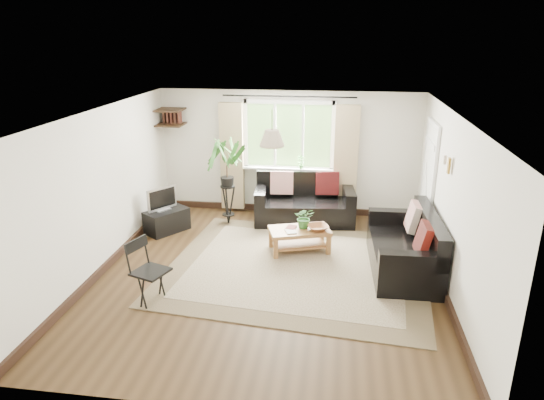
# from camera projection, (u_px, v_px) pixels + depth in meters

# --- Properties ---
(floor) EXTENTS (5.50, 5.50, 0.00)m
(floor) POSITION_uv_depth(u_px,v_px,m) (268.00, 275.00, 7.22)
(floor) COLOR #332111
(floor) RESTS_ON ground
(ceiling) EXTENTS (5.50, 5.50, 0.00)m
(ceiling) POSITION_uv_depth(u_px,v_px,m) (268.00, 114.00, 6.43)
(ceiling) COLOR white
(ceiling) RESTS_ON floor
(wall_back) EXTENTS (5.00, 0.02, 2.40)m
(wall_back) POSITION_uv_depth(u_px,v_px,m) (289.00, 153.00, 9.39)
(wall_back) COLOR silver
(wall_back) RESTS_ON floor
(wall_front) EXTENTS (5.00, 0.02, 2.40)m
(wall_front) POSITION_uv_depth(u_px,v_px,m) (223.00, 301.00, 4.25)
(wall_front) COLOR silver
(wall_front) RESTS_ON floor
(wall_left) EXTENTS (0.02, 5.50, 2.40)m
(wall_left) POSITION_uv_depth(u_px,v_px,m) (101.00, 192.00, 7.15)
(wall_left) COLOR silver
(wall_left) RESTS_ON floor
(wall_right) EXTENTS (0.02, 5.50, 2.40)m
(wall_right) POSITION_uv_depth(u_px,v_px,m) (452.00, 208.00, 6.50)
(wall_right) COLOR silver
(wall_right) RESTS_ON floor
(rug) EXTENTS (4.17, 3.67, 0.02)m
(rug) POSITION_uv_depth(u_px,v_px,m) (297.00, 267.00, 7.44)
(rug) COLOR #B9AC8F
(rug) RESTS_ON floor
(window) EXTENTS (2.50, 0.16, 2.16)m
(window) POSITION_uv_depth(u_px,v_px,m) (289.00, 136.00, 9.24)
(window) COLOR white
(window) RESTS_ON wall_back
(door) EXTENTS (0.06, 0.96, 2.06)m
(door) POSITION_uv_depth(u_px,v_px,m) (428.00, 184.00, 8.16)
(door) COLOR silver
(door) RESTS_ON wall_right
(corner_shelf) EXTENTS (0.50, 0.50, 0.34)m
(corner_shelf) POSITION_uv_depth(u_px,v_px,m) (170.00, 117.00, 9.23)
(corner_shelf) COLOR black
(corner_shelf) RESTS_ON wall_back
(pendant_lamp) EXTENTS (0.36, 0.36, 0.54)m
(pendant_lamp) POSITION_uv_depth(u_px,v_px,m) (272.00, 134.00, 6.92)
(pendant_lamp) COLOR beige
(pendant_lamp) RESTS_ON ceiling
(wall_sconce) EXTENTS (0.12, 0.12, 0.28)m
(wall_sconce) POSITION_uv_depth(u_px,v_px,m) (447.00, 163.00, 6.61)
(wall_sconce) COLOR beige
(wall_sconce) RESTS_ON wall_right
(sofa_back) EXTENTS (1.92, 1.10, 0.87)m
(sofa_back) POSITION_uv_depth(u_px,v_px,m) (304.00, 200.00, 9.11)
(sofa_back) COLOR black
(sofa_back) RESTS_ON floor
(sofa_right) EXTENTS (1.86, 0.97, 0.86)m
(sofa_right) POSITION_uv_depth(u_px,v_px,m) (404.00, 244.00, 7.24)
(sofa_right) COLOR black
(sofa_right) RESTS_ON floor
(coffee_table) EXTENTS (1.08, 0.80, 0.40)m
(coffee_table) POSITION_uv_depth(u_px,v_px,m) (299.00, 240.00, 7.94)
(coffee_table) COLOR brown
(coffee_table) RESTS_ON floor
(table_plant) EXTENTS (0.34, 0.30, 0.36)m
(table_plant) POSITION_uv_depth(u_px,v_px,m) (304.00, 218.00, 7.87)
(table_plant) COLOR #2C6428
(table_plant) RESTS_ON coffee_table
(bowl) EXTENTS (0.44, 0.44, 0.08)m
(bowl) POSITION_uv_depth(u_px,v_px,m) (318.00, 228.00, 7.82)
(bowl) COLOR brown
(bowl) RESTS_ON coffee_table
(book_a) EXTENTS (0.22, 0.26, 0.02)m
(book_a) POSITION_uv_depth(u_px,v_px,m) (286.00, 232.00, 7.75)
(book_a) COLOR white
(book_a) RESTS_ON coffee_table
(book_b) EXTENTS (0.19, 0.23, 0.02)m
(book_b) POSITION_uv_depth(u_px,v_px,m) (287.00, 227.00, 7.94)
(book_b) COLOR brown
(book_b) RESTS_ON coffee_table
(tv_stand) EXTENTS (0.79, 0.86, 0.41)m
(tv_stand) POSITION_uv_depth(u_px,v_px,m) (167.00, 221.00, 8.75)
(tv_stand) COLOR black
(tv_stand) RESTS_ON floor
(tv) EXTENTS (0.50, 0.58, 0.44)m
(tv) POSITION_uv_depth(u_px,v_px,m) (162.00, 198.00, 8.61)
(tv) COLOR #A5A5AA
(tv) RESTS_ON tv_stand
(palm_stand) EXTENTS (0.64, 0.64, 1.61)m
(palm_stand) POSITION_uv_depth(u_px,v_px,m) (227.00, 183.00, 8.91)
(palm_stand) COLOR black
(palm_stand) RESTS_ON floor
(folding_chair) EXTENTS (0.58, 0.58, 0.87)m
(folding_chair) POSITION_uv_depth(u_px,v_px,m) (151.00, 273.00, 6.36)
(folding_chair) COLOR black
(folding_chair) RESTS_ON floor
(sill_plant) EXTENTS (0.14, 0.10, 0.27)m
(sill_plant) POSITION_uv_depth(u_px,v_px,m) (301.00, 162.00, 9.29)
(sill_plant) COLOR #2D6023
(sill_plant) RESTS_ON window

